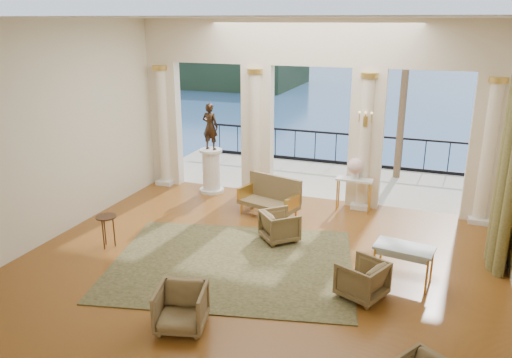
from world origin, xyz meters
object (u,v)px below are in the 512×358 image
at_px(armchair_c, 362,278).
at_px(console_table, 354,184).
at_px(armchair_a, 181,306).
at_px(side_table, 106,220).
at_px(armchair_d, 280,225).
at_px(statue, 210,127).
at_px(pedestal, 211,171).
at_px(game_table, 404,250).
at_px(settee, 271,197).

bearing_deg(armchair_c, console_table, -144.26).
xyz_separation_m(armchair_a, side_table, (-2.78, 2.00, 0.21)).
xyz_separation_m(armchair_d, statue, (-2.68, 2.36, 1.44)).
bearing_deg(armchair_d, side_table, 72.73).
height_order(armchair_a, pedestal, pedestal).
xyz_separation_m(pedestal, console_table, (3.84, -0.10, 0.11)).
bearing_deg(side_table, game_table, 5.85).
distance_m(statue, console_table, 4.00).
xyz_separation_m(armchair_a, armchair_d, (0.44, 3.52, -0.02)).
bearing_deg(side_table, pedestal, 82.10).
height_order(armchair_d, settee, settee).
xyz_separation_m(armchair_a, armchair_c, (2.41, 1.83, -0.01)).
xyz_separation_m(settee, statue, (-2.06, 1.10, 1.33)).
height_order(armchair_c, settee, settee).
relative_size(settee, side_table, 2.31).
bearing_deg(armchair_c, pedestal, -106.88).
bearing_deg(armchair_c, armchair_a, -28.64).
bearing_deg(pedestal, game_table, -32.02).
bearing_deg(statue, side_table, 88.25).
relative_size(settee, console_table, 1.78).
relative_size(armchair_d, console_table, 0.82).
height_order(armchair_d, statue, statue).
bearing_deg(statue, armchair_a, 117.00).
distance_m(settee, pedestal, 2.34).
relative_size(armchair_a, pedestal, 0.63).
bearing_deg(side_table, console_table, 40.74).
distance_m(game_table, pedestal, 6.19).
height_order(game_table, side_table, game_table).
relative_size(settee, game_table, 1.46).
xyz_separation_m(armchair_c, console_table, (-0.81, 3.94, 0.32)).
relative_size(game_table, statue, 0.87).
xyz_separation_m(armchair_c, game_table, (0.60, 0.76, 0.26)).
height_order(armchair_c, side_table, armchair_c).
height_order(armchair_c, console_table, console_table).
relative_size(armchair_a, statue, 0.61).
relative_size(armchair_a, side_table, 1.10).
relative_size(armchair_c, armchair_d, 1.01).
xyz_separation_m(armchair_a, game_table, (3.01, 2.60, 0.24)).
bearing_deg(armchair_d, statue, 6.07).
distance_m(settee, game_table, 3.87).
height_order(pedestal, side_table, pedestal).
bearing_deg(pedestal, console_table, -1.54).
height_order(settee, statue, statue).
relative_size(game_table, pedestal, 0.90).
bearing_deg(game_table, side_table, -165.42).
xyz_separation_m(settee, pedestal, (-2.06, 1.10, 0.10)).
xyz_separation_m(armchair_a, statue, (-2.24, 5.88, 1.43)).
bearing_deg(statue, settee, 158.03).
distance_m(settee, statue, 2.69).
height_order(settee, console_table, settee).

